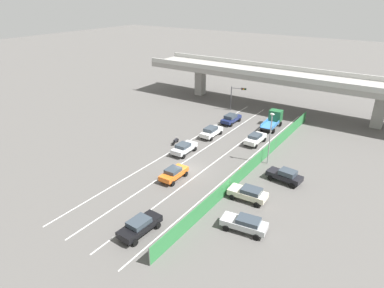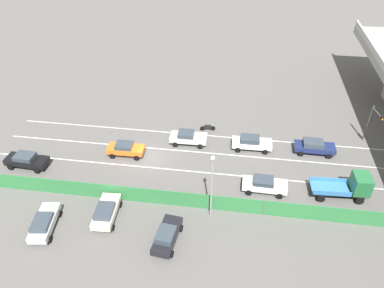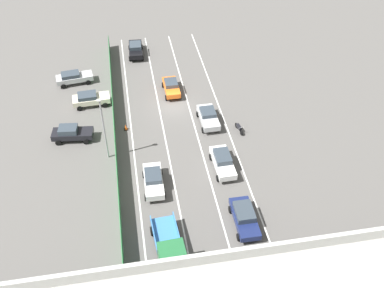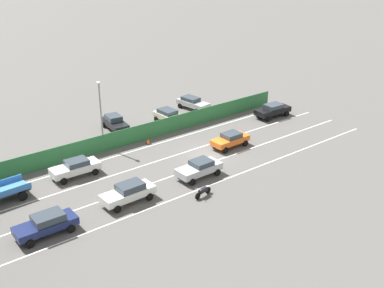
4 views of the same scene
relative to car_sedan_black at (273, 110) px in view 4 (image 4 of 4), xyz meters
The scene contains 18 objects.
ground_plane 13.67m from the car_sedan_black, 104.78° to the left, with size 300.00×300.00×0.00m, color #565451.
lane_line_left_edge 20.77m from the car_sedan_black, 115.04° to the left, with size 0.14×47.22×0.01m, color silver.
lane_line_mid_left 19.53m from the car_sedan_black, 105.60° to the left, with size 0.14×47.22×0.01m, color silver.
lane_line_mid_right 18.89m from the car_sedan_black, 95.21° to the left, with size 0.14×47.22×0.01m, color silver.
lane_line_right_edge 18.90m from the car_sedan_black, 84.46° to the left, with size 0.14×47.22×0.01m, color silver.
green_fence 19.14m from the car_sedan_black, 79.10° to the left, with size 0.10×43.32×1.87m.
car_sedan_black is the anchor object (origin of this frame).
car_hatchback_white 26.13m from the car_sedan_black, 89.38° to the left, with size 2.06×4.58×1.60m.
car_sedan_navy 32.75m from the car_sedan_black, 102.52° to the left, with size 2.07×4.64×1.63m.
car_sedan_silver 18.46m from the car_sedan_black, 111.82° to the left, with size 2.12×4.45×1.58m.
car_taxi_orange 10.91m from the car_sedan_black, 109.27° to the left, with size 2.00×4.25×1.56m.
car_sedan_white 25.62m from the car_sedan_black, 105.41° to the left, with size 2.04×4.68×1.67m.
motorcycle 21.61m from the car_sedan_black, 117.35° to the left, with size 0.61×1.94×0.93m.
parked_wagon_silver 10.29m from the car_sedan_black, 36.22° to the left, with size 4.71×2.43×1.56m.
parked_sedan_cream 12.86m from the car_sedan_black, 61.17° to the left, with size 4.43×2.25×1.58m.
parked_sedan_dark 19.33m from the car_sedan_black, 64.92° to the left, with size 4.49×2.31×1.68m.
street_lamp 21.77m from the car_sedan_black, 78.01° to the left, with size 0.60×0.36×7.26m.
traffic_cone 16.93m from the car_sedan_black, 81.85° to the left, with size 0.47×0.47×0.68m.
Camera 4 is at (-34.11, 28.78, 20.65)m, focal length 44.65 mm.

